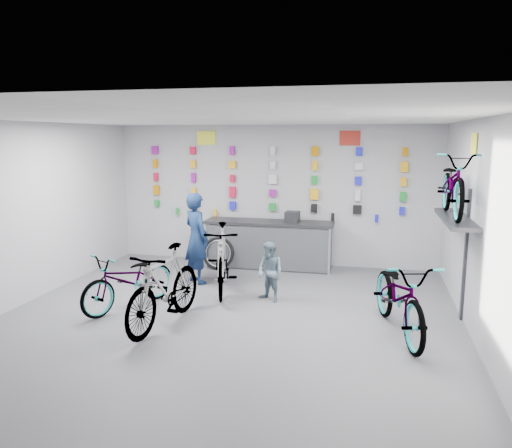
% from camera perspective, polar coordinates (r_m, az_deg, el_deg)
% --- Properties ---
extents(floor, '(8.00, 8.00, 0.00)m').
position_cam_1_polar(floor, '(7.41, -4.21, -11.84)').
color(floor, '#4F4F54').
rests_on(floor, ground).
extents(ceiling, '(8.00, 8.00, 0.00)m').
position_cam_1_polar(ceiling, '(6.89, -4.53, 12.01)').
color(ceiling, white).
rests_on(ceiling, wall_back).
extents(wall_back, '(7.00, 0.00, 7.00)m').
position_cam_1_polar(wall_back, '(10.84, 1.99, 3.33)').
color(wall_back, '#B7B7B9').
rests_on(wall_back, floor).
extents(wall_front, '(7.00, 0.00, 7.00)m').
position_cam_1_polar(wall_front, '(3.53, -24.63, -11.72)').
color(wall_front, '#B7B7B9').
rests_on(wall_front, floor).
extents(wall_left, '(0.00, 8.00, 8.00)m').
position_cam_1_polar(wall_left, '(8.70, -26.92, 0.62)').
color(wall_left, '#B7B7B9').
rests_on(wall_left, floor).
extents(wall_right, '(0.00, 8.00, 8.00)m').
position_cam_1_polar(wall_right, '(6.83, 24.90, -1.52)').
color(wall_right, '#B7B7B9').
rests_on(wall_right, floor).
extents(counter, '(2.70, 0.66, 1.00)m').
position_cam_1_polar(counter, '(10.56, 1.47, -2.42)').
color(counter, black).
rests_on(counter, floor).
extents(merch_wall, '(5.55, 0.08, 1.55)m').
position_cam_1_polar(merch_wall, '(10.73, 2.32, 4.73)').
color(merch_wall, green).
rests_on(merch_wall, wall_back).
extents(wall_bracket, '(0.39, 1.90, 2.00)m').
position_cam_1_polar(wall_bracket, '(7.97, 21.96, -0.05)').
color(wall_bracket, '#333338').
rests_on(wall_bracket, wall_right).
extents(sign_left, '(0.42, 0.02, 0.30)m').
position_cam_1_polar(sign_left, '(11.14, -5.70, 9.76)').
color(sign_left, '#FFFE3B').
rests_on(sign_left, wall_back).
extents(sign_right, '(0.42, 0.02, 0.30)m').
position_cam_1_polar(sign_right, '(10.56, 10.68, 9.63)').
color(sign_right, red).
rests_on(sign_right, wall_back).
extents(sign_side, '(0.02, 0.40, 0.30)m').
position_cam_1_polar(sign_side, '(7.89, 23.63, 8.41)').
color(sign_side, '#FFFE3B').
rests_on(sign_side, wall_right).
extents(bike_left, '(1.32, 1.89, 0.94)m').
position_cam_1_polar(bike_left, '(8.34, -14.26, -6.22)').
color(bike_left, gray).
rests_on(bike_left, floor).
extents(bike_center, '(0.83, 2.02, 1.18)m').
position_cam_1_polar(bike_center, '(7.44, -10.44, -7.10)').
color(bike_center, gray).
rests_on(bike_center, floor).
extents(bike_right, '(1.24, 2.23, 1.11)m').
position_cam_1_polar(bike_right, '(7.32, 16.11, -7.90)').
color(bike_right, gray).
rests_on(bike_right, floor).
extents(bike_service, '(1.06, 2.09, 1.21)m').
position_cam_1_polar(bike_service, '(8.94, -3.91, -3.96)').
color(bike_service, gray).
rests_on(bike_service, floor).
extents(bike_wall, '(0.63, 1.80, 0.95)m').
position_cam_1_polar(bike_wall, '(7.88, 21.68, 4.19)').
color(bike_wall, gray).
rests_on(bike_wall, wall_bracket).
extents(clerk, '(0.75, 0.72, 1.72)m').
position_cam_1_polar(clerk, '(9.46, -6.82, -1.62)').
color(clerk, '#112246').
rests_on(clerk, floor).
extents(customer, '(0.62, 0.59, 1.02)m').
position_cam_1_polar(customer, '(8.42, 1.61, -5.49)').
color(customer, slate).
rests_on(customer, floor).
extents(spare_wheel, '(0.70, 0.24, 0.69)m').
position_cam_1_polar(spare_wheel, '(10.49, -4.36, -3.36)').
color(spare_wheel, black).
rests_on(spare_wheel, floor).
extents(register, '(0.30, 0.32, 0.22)m').
position_cam_1_polar(register, '(10.37, 4.17, 0.83)').
color(register, black).
rests_on(register, counter).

